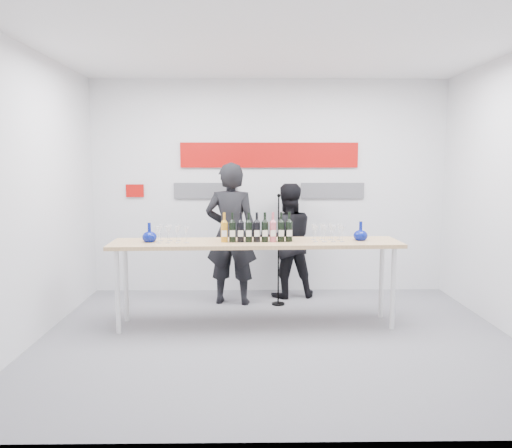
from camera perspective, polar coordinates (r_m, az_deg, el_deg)
name	(u,v)px	position (r m, az deg, el deg)	size (l,w,h in m)	color
ground	(276,337)	(5.43, 2.33, -12.83)	(5.00, 5.00, 0.00)	slate
back_wall	(269,187)	(7.11, 1.51, 4.25)	(5.00, 0.04, 3.00)	silver
signage	(265,165)	(7.07, 1.07, 6.72)	(3.38, 0.02, 0.79)	#B10A07
tasting_table	(256,248)	(5.60, 0.01, -2.72)	(3.24, 0.75, 0.97)	#DDB377
wine_bottles	(257,227)	(5.52, 0.09, -0.36)	(0.80, 0.10, 0.33)	#BF7F19
decanter_left	(149,232)	(5.65, -12.09, -0.93)	(0.16, 0.16, 0.21)	navy
decanter_right	(361,231)	(5.76, 11.87, -0.78)	(0.16, 0.16, 0.21)	navy
glasses_left	(171,234)	(5.60, -9.68, -1.11)	(0.37, 0.23, 0.18)	silver
glasses_right	(328,233)	(5.67, 8.19, -0.98)	(0.37, 0.23, 0.18)	silver
presenter_left	(231,234)	(6.49, -2.86, -1.13)	(0.67, 0.44, 1.85)	black
presenter_right	(287,241)	(6.85, 3.58, -1.90)	(0.76, 0.59, 1.57)	black
mic_stand	(278,271)	(6.50, 2.56, -5.43)	(0.17, 0.17, 1.45)	black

